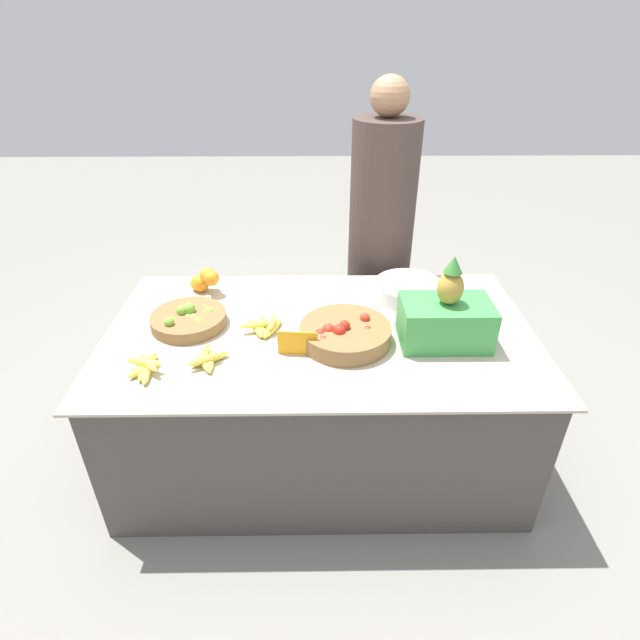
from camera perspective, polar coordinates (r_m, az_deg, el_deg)
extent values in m
plane|color=gray|center=(2.55, 0.00, -14.17)|extent=(12.00, 12.00, 0.00)
cube|color=#4C4742|center=(2.33, 0.00, -8.38)|extent=(1.73, 1.00, 0.67)
cube|color=#BCB29E|center=(2.12, 0.00, -1.29)|extent=(1.81, 1.04, 0.01)
cylinder|color=olive|center=(2.21, -14.77, 0.03)|extent=(0.32, 0.32, 0.05)
sphere|color=#6BA333|center=(2.22, -15.24, -0.03)|extent=(0.04, 0.04, 0.04)
sphere|color=#89BC42|center=(2.22, -15.66, 0.10)|extent=(0.05, 0.05, 0.05)
sphere|color=#7AB238|center=(2.20, -14.87, 0.13)|extent=(0.04, 0.04, 0.04)
sphere|color=#7AB238|center=(2.14, -16.87, -0.23)|extent=(0.04, 0.04, 0.04)
sphere|color=#89BC42|center=(2.20, -14.31, 0.15)|extent=(0.05, 0.05, 0.05)
sphere|color=#89BC42|center=(2.20, -14.29, 0.08)|extent=(0.05, 0.05, 0.05)
sphere|color=#7AB238|center=(2.16, -13.66, -0.40)|extent=(0.06, 0.06, 0.06)
sphere|color=#89BC42|center=(2.21, -14.77, 0.26)|extent=(0.05, 0.05, 0.05)
sphere|color=#7AB238|center=(2.21, -14.75, 1.26)|extent=(0.05, 0.05, 0.05)
sphere|color=#6BA333|center=(2.27, -13.03, 1.28)|extent=(0.04, 0.04, 0.04)
sphere|color=#7AB238|center=(2.19, -16.58, -0.24)|extent=(0.05, 0.05, 0.05)
sphere|color=#89BC42|center=(2.22, -12.55, 0.87)|extent=(0.05, 0.05, 0.05)
sphere|color=#6BA333|center=(2.23, -15.45, 0.71)|extent=(0.04, 0.04, 0.04)
sphere|color=#7AB238|center=(2.21, -15.55, 1.06)|extent=(0.05, 0.05, 0.05)
cylinder|color=olive|center=(2.03, 2.91, -1.58)|extent=(0.37, 0.37, 0.07)
sphere|color=red|center=(2.00, 2.33, -1.32)|extent=(0.05, 0.05, 0.05)
sphere|color=red|center=(1.97, 2.21, -1.21)|extent=(0.05, 0.05, 0.05)
sphere|color=red|center=(2.06, 5.16, 0.28)|extent=(0.04, 0.04, 0.04)
sphere|color=red|center=(2.11, 1.45, -0.29)|extent=(0.05, 0.05, 0.05)
sphere|color=red|center=(1.99, 2.85, -0.62)|extent=(0.04, 0.04, 0.04)
sphere|color=red|center=(1.99, 0.99, -1.13)|extent=(0.05, 0.05, 0.05)
sphere|color=red|center=(2.12, 1.94, 0.34)|extent=(0.05, 0.05, 0.05)
sphere|color=red|center=(1.98, -0.07, -1.66)|extent=(0.05, 0.05, 0.05)
sphere|color=red|center=(2.02, -0.64, -1.80)|extent=(0.04, 0.04, 0.04)
sphere|color=red|center=(1.95, 0.38, -2.44)|extent=(0.04, 0.04, 0.04)
sphere|color=red|center=(2.04, 4.10, -1.35)|extent=(0.05, 0.05, 0.05)
sphere|color=red|center=(2.02, 5.48, -1.19)|extent=(0.04, 0.04, 0.04)
sphere|color=red|center=(1.97, 2.54, -2.20)|extent=(0.05, 0.05, 0.05)
sphere|color=orange|center=(2.49, -13.81, 4.10)|extent=(0.07, 0.07, 0.07)
sphere|color=orange|center=(2.47, -13.49, 4.07)|extent=(0.08, 0.08, 0.08)
sphere|color=orange|center=(2.48, -13.65, 4.11)|extent=(0.08, 0.08, 0.08)
sphere|color=orange|center=(2.45, -12.78, 5.08)|extent=(0.07, 0.07, 0.07)
sphere|color=orange|center=(2.41, -12.30, 4.67)|extent=(0.07, 0.07, 0.07)
cylinder|color=silver|center=(2.40, 10.04, 3.44)|extent=(0.32, 0.32, 0.07)
cube|color=orange|center=(1.94, -2.59, -2.68)|extent=(0.16, 0.02, 0.10)
cube|color=green|center=(2.06, 14.09, -0.26)|extent=(0.36, 0.23, 0.18)
ellipsoid|color=#B28E38|center=(1.99, 14.67, 3.57)|extent=(0.10, 0.10, 0.13)
cone|color=#387A33|center=(1.95, 15.05, 6.16)|extent=(0.07, 0.07, 0.07)
ellipsoid|color=#EFDB4C|center=(1.98, -19.48, -5.31)|extent=(0.12, 0.12, 0.03)
ellipsoid|color=#EFDB4C|center=(1.97, -19.25, -5.55)|extent=(0.06, 0.16, 0.03)
ellipsoid|color=#EFDB4C|center=(1.98, -19.40, -5.31)|extent=(0.03, 0.15, 0.03)
ellipsoid|color=#EFDB4C|center=(2.01, -19.27, -4.68)|extent=(0.08, 0.14, 0.04)
ellipsoid|color=#EFDB4C|center=(1.97, -19.10, -4.64)|extent=(0.11, 0.12, 0.03)
ellipsoid|color=#EFDB4C|center=(1.97, -19.51, -4.57)|extent=(0.15, 0.07, 0.03)
ellipsoid|color=#EFDB4C|center=(1.97, -12.51, -4.35)|extent=(0.15, 0.11, 0.03)
ellipsoid|color=#EFDB4C|center=(1.95, -13.03, -4.86)|extent=(0.09, 0.13, 0.03)
ellipsoid|color=#EFDB4C|center=(1.96, -12.45, -4.58)|extent=(0.05, 0.14, 0.03)
ellipsoid|color=#EFDB4C|center=(1.97, -13.08, -3.73)|extent=(0.04, 0.13, 0.03)
ellipsoid|color=#EFDB4C|center=(1.94, -13.11, -4.40)|extent=(0.13, 0.09, 0.03)
ellipsoid|color=#EFDB4C|center=(2.12, -7.01, -0.94)|extent=(0.13, 0.14, 0.03)
ellipsoid|color=#EFDB4C|center=(2.15, -6.24, -0.48)|extent=(0.08, 0.15, 0.03)
ellipsoid|color=#EFDB4C|center=(2.11, -5.45, -0.97)|extent=(0.09, 0.15, 0.03)
ellipsoid|color=#EFDB4C|center=(2.12, -7.20, -0.91)|extent=(0.08, 0.15, 0.03)
ellipsoid|color=#EFDB4C|center=(2.10, -5.54, -0.30)|extent=(0.04, 0.11, 0.03)
ellipsoid|color=#EFDB4C|center=(2.11, -7.31, -0.52)|extent=(0.14, 0.06, 0.03)
cylinder|color=#473833|center=(2.83, 6.81, 7.84)|extent=(0.35, 0.35, 1.40)
sphere|color=#A87A56|center=(2.62, 7.99, 24.02)|extent=(0.19, 0.19, 0.19)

